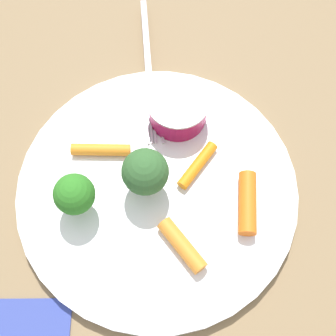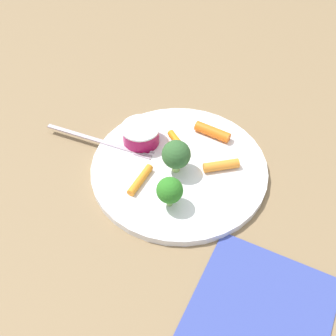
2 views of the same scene
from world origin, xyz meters
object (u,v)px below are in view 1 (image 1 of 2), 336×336
Objects in this scene: sauce_cup at (178,109)px; broccoli_floret_1 at (74,194)px; broccoli_floret_0 at (146,169)px; carrot_stick_1 at (101,150)px; carrot_stick_2 at (197,165)px; carrot_stick_3 at (247,203)px; carrot_stick_0 at (182,245)px; plate at (157,189)px; fork at (148,69)px.

broccoli_floret_1 is at bearing -129.13° from sauce_cup.
broccoli_floret_0 is 0.96× the size of carrot_stick_1.
carrot_stick_3 is (0.05, -0.04, 0.00)m from carrot_stick_2.
broccoli_floret_0 is 1.02× the size of carrot_stick_0.
plate is 0.13m from fork.
sauce_cup is 0.09m from carrot_stick_1.
fork reaches higher than plate.
broccoli_floret_0 reaches higher than carrot_stick_3.
carrot_stick_0 reaches higher than plate.
carrot_stick_0 is 0.29× the size of fork.
carrot_stick_2 is at bearing 32.13° from plate.
fork is at bearing 117.70° from carrot_stick_2.
plate is at bearing 171.46° from carrot_stick_3.
carrot_stick_0 is 0.08m from carrot_stick_2.
carrot_stick_1 and carrot_stick_2 have the same top height.
carrot_stick_3 reaches higher than carrot_stick_0.
carrot_stick_0 is at bearing -75.77° from fork.
broccoli_floret_1 is at bearing -107.03° from fork.
broccoli_floret_0 reaches higher than plate.
carrot_stick_2 is at bearing -5.45° from carrot_stick_1.
broccoli_floret_0 reaches higher than carrot_stick_0.
sauce_cup reaches higher than fork.
carrot_stick_2 reaches higher than fork.
broccoli_floret_0 is 0.07m from carrot_stick_0.
carrot_stick_3 is (0.06, 0.04, 0.00)m from carrot_stick_0.
broccoli_floret_0 reaches higher than sauce_cup.
plate is at bearing 115.70° from carrot_stick_0.
carrot_stick_0 is at bearing -58.14° from broccoli_floret_0.
plate is 1.45× the size of fork.
fork is (-0.06, 0.11, -0.00)m from carrot_stick_2.
carrot_stick_0 is at bearing -84.44° from sauce_cup.
sauce_cup is 0.06m from carrot_stick_2.
fork is at bearing 122.30° from sauce_cup.
carrot_stick_1 is (-0.07, -0.05, -0.01)m from sauce_cup.
carrot_stick_2 is at bearing 24.28° from broccoli_floret_1.
fork is (0.05, 0.16, -0.03)m from broccoli_floret_1.
sauce_cup is at bearing 72.24° from broccoli_floret_0.
carrot_stick_0 is (0.04, -0.06, -0.03)m from broccoli_floret_0.
carrot_stick_1 is 0.97× the size of carrot_stick_3.
carrot_stick_1 is 0.11m from fork.
plate is 4.41× the size of sauce_cup.
carrot_stick_1 is at bearing -109.88° from fork.
carrot_stick_2 reaches higher than plate.
broccoli_floret_1 is at bearing 161.84° from carrot_stick_0.
broccoli_floret_0 is at bearing -156.76° from carrot_stick_2.
carrot_stick_0 is at bearing -96.95° from carrot_stick_2.
carrot_stick_3 is (0.08, -0.01, 0.01)m from plate.
fork is at bearing 70.12° from carrot_stick_1.
carrot_stick_3 is at bearing -54.20° from fork.
sauce_cup is at bearing 50.87° from broccoli_floret_1.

